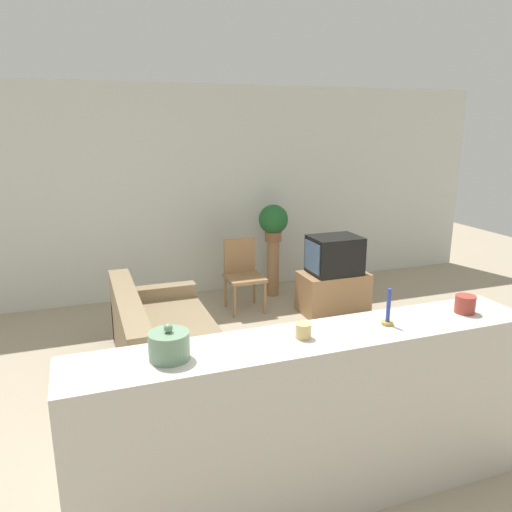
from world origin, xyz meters
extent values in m
plane|color=tan|center=(0.00, 0.00, 0.00)|extent=(14.00, 14.00, 0.00)
cube|color=silver|center=(0.00, 3.43, 1.35)|extent=(9.00, 0.06, 2.70)
cube|color=#847051|center=(-0.49, 1.29, 0.21)|extent=(0.88, 1.81, 0.43)
cube|color=#847051|center=(-0.84, 1.29, 0.60)|extent=(0.20, 1.81, 0.34)
cube|color=#847051|center=(-0.49, 0.47, 0.28)|extent=(0.88, 0.16, 0.56)
cube|color=#847051|center=(-0.49, 2.12, 0.28)|extent=(0.88, 0.16, 0.56)
cube|color=#9E754C|center=(1.65, 2.12, 0.24)|extent=(0.80, 0.48, 0.49)
cube|color=black|center=(1.65, 2.12, 0.71)|extent=(0.58, 0.46, 0.45)
cube|color=#4C6B93|center=(1.35, 2.12, 0.71)|extent=(0.02, 0.38, 0.35)
cube|color=#9E754C|center=(0.66, 2.53, 0.41)|extent=(0.44, 0.44, 0.04)
cube|color=#9E754C|center=(0.66, 2.73, 0.65)|extent=(0.40, 0.04, 0.43)
cylinder|color=#9E754C|center=(0.47, 2.34, 0.20)|extent=(0.04, 0.04, 0.39)
cylinder|color=#9E754C|center=(0.85, 2.34, 0.20)|extent=(0.04, 0.04, 0.39)
cylinder|color=#9E754C|center=(0.47, 2.72, 0.20)|extent=(0.04, 0.04, 0.39)
cylinder|color=#9E754C|center=(0.85, 2.72, 0.20)|extent=(0.04, 0.04, 0.39)
cylinder|color=#9E754C|center=(1.19, 2.94, 0.37)|extent=(0.17, 0.17, 0.74)
cylinder|color=#8E5B3D|center=(1.19, 2.94, 0.80)|extent=(0.22, 0.22, 0.12)
sphere|color=#23602D|center=(1.19, 2.94, 1.02)|extent=(0.38, 0.38, 0.38)
cube|color=beige|center=(0.00, -0.63, 0.54)|extent=(2.74, 0.44, 1.08)
cylinder|color=gray|center=(-0.81, -0.63, 1.15)|extent=(0.21, 0.21, 0.14)
sphere|color=gray|center=(-0.81, -0.63, 1.25)|extent=(0.05, 0.05, 0.05)
cylinder|color=tan|center=(-0.07, -0.63, 1.12)|extent=(0.09, 0.09, 0.08)
cylinder|color=#B7933D|center=(0.47, -0.63, 1.09)|extent=(0.07, 0.07, 0.02)
cylinder|color=#2D3D9E|center=(0.47, -0.63, 1.20)|extent=(0.02, 0.02, 0.20)
cylinder|color=#99382D|center=(1.03, -0.63, 1.14)|extent=(0.12, 0.12, 0.11)
camera|label=1|loc=(-1.18, -2.93, 2.22)|focal=35.00mm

